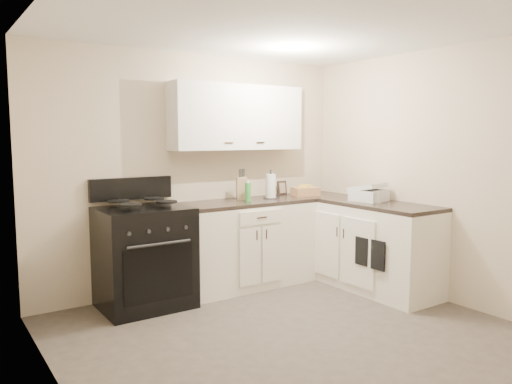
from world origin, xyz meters
TOP-DOWN VIEW (x-y plane):
  - floor at (0.00, 0.00)m, footprint 3.60×3.60m
  - ceiling at (0.00, 0.00)m, footprint 3.60×3.60m
  - wall_back at (0.00, 1.80)m, footprint 3.60×0.00m
  - wall_right at (1.80, 0.00)m, footprint 0.00×3.60m
  - wall_left at (-1.80, 0.00)m, footprint 0.00×3.60m
  - base_cabinets_back at (0.43, 1.50)m, footprint 1.55×0.60m
  - base_cabinets_right at (1.50, 0.85)m, footprint 0.60×1.90m
  - countertop_back at (0.43, 1.50)m, footprint 1.55×0.60m
  - countertop_right at (1.50, 0.85)m, footprint 0.60×1.90m
  - upper_cabinets at (0.43, 1.65)m, footprint 1.55×0.30m
  - stove at (-0.74, 1.48)m, footprint 0.83×0.71m
  - knife_block at (0.45, 1.59)m, footprint 0.15×0.14m
  - paper_towel at (0.78, 1.51)m, footprint 0.12×0.12m
  - soap_bottle at (0.43, 1.45)m, footprint 0.07×0.07m
  - picture_frame at (1.11, 1.73)m, footprint 0.14×0.06m
  - wicker_basket at (1.27, 1.49)m, footprint 0.33×0.26m
  - countertop_grill at (1.53, 0.74)m, footprint 0.39×0.37m
  - glass_jar at (1.49, 0.58)m, footprint 0.08×0.08m
  - oven_mitt_near at (1.18, 0.27)m, footprint 0.02×0.17m
  - oven_mitt_far at (1.18, 0.49)m, footprint 0.02×0.16m

SIDE VIEW (x-z plane):
  - floor at x=0.00m, z-range 0.00..0.00m
  - base_cabinets_back at x=0.43m, z-range 0.00..0.90m
  - base_cabinets_right at x=1.50m, z-range 0.00..0.90m
  - stove at x=-0.74m, z-range -0.04..0.96m
  - oven_mitt_far at x=1.18m, z-range 0.34..0.62m
  - oven_mitt_near at x=1.18m, z-range 0.33..0.63m
  - countertop_back at x=0.43m, z-range 0.90..0.94m
  - countertop_right at x=1.50m, z-range 0.90..0.94m
  - wicker_basket at x=1.27m, z-range 0.94..1.04m
  - countertop_grill at x=1.53m, z-range 0.94..1.06m
  - glass_jar at x=1.49m, z-range 0.94..1.07m
  - picture_frame at x=1.11m, z-range 0.94..1.11m
  - soap_bottle at x=0.43m, z-range 0.94..1.14m
  - knife_block at x=0.45m, z-range 0.94..1.19m
  - paper_towel at x=0.78m, z-range 0.94..1.21m
  - wall_back at x=0.00m, z-range -0.55..3.05m
  - wall_right at x=1.80m, z-range -0.55..3.05m
  - wall_left at x=-1.80m, z-range -0.55..3.05m
  - upper_cabinets at x=0.43m, z-range 1.49..2.19m
  - ceiling at x=0.00m, z-range 2.50..2.50m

